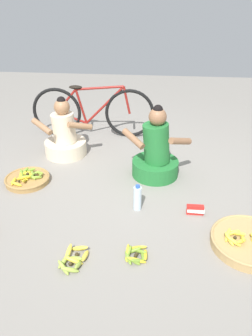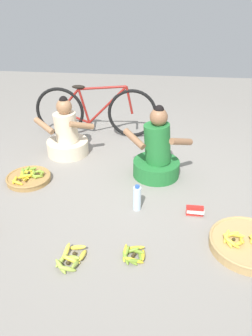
# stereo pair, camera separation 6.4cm
# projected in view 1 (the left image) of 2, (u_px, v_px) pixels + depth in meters

# --- Properties ---
(ground_plane) EXTENTS (10.00, 10.00, 0.00)m
(ground_plane) POSITION_uv_depth(u_px,v_px,m) (128.00, 187.00, 3.52)
(ground_plane) COLOR gray
(vendor_woman_front) EXTENTS (0.76, 0.52, 0.83)m
(vendor_woman_front) POSITION_uv_depth(u_px,v_px,m) (156.00, 154.00, 3.62)
(vendor_woman_front) COLOR #237233
(vendor_woman_front) RESTS_ON ground
(vendor_woman_behind) EXTENTS (0.74, 0.53, 0.75)m
(vendor_woman_behind) POSITION_uv_depth(u_px,v_px,m) (65.00, 137.00, 4.09)
(vendor_woman_behind) COLOR beige
(vendor_woman_behind) RESTS_ON ground
(bicycle_leaning) EXTENTS (1.70, 0.11, 0.73)m
(bicycle_leaning) POSITION_uv_depth(u_px,v_px,m) (93.00, 112.00, 4.55)
(bicycle_leaning) COLOR black
(bicycle_leaning) RESTS_ON ground
(banana_basket_back_left) EXTENTS (0.49, 0.49, 0.14)m
(banana_basket_back_left) POSITION_uv_depth(u_px,v_px,m) (28.00, 179.00, 3.60)
(banana_basket_back_left) COLOR #A87F47
(banana_basket_back_left) RESTS_ON ground
(banana_basket_near_vendor) EXTENTS (0.64, 0.64, 0.16)m
(banana_basket_near_vendor) POSITION_uv_depth(u_px,v_px,m) (250.00, 242.00, 2.70)
(banana_basket_near_vendor) COLOR tan
(banana_basket_near_vendor) RESTS_ON ground
(loose_bananas_back_center) EXTENTS (0.20, 0.21, 0.09)m
(loose_bananas_back_center) POSITION_uv_depth(u_px,v_px,m) (136.00, 255.00, 2.60)
(loose_bananas_back_center) COLOR yellow
(loose_bananas_back_center) RESTS_ON ground
(loose_bananas_front_center) EXTENTS (0.23, 0.31, 0.09)m
(loose_bananas_front_center) POSITION_uv_depth(u_px,v_px,m) (74.00, 259.00, 2.56)
(loose_bananas_front_center) COLOR yellow
(loose_bananas_front_center) RESTS_ON ground
(water_bottle) EXTENTS (0.08, 0.08, 0.27)m
(water_bottle) POSITION_uv_depth(u_px,v_px,m) (137.00, 198.00, 3.12)
(water_bottle) COLOR silver
(water_bottle) RESTS_ON ground
(packet_carton_stack) EXTENTS (0.17, 0.07, 0.09)m
(packet_carton_stack) POSITION_uv_depth(u_px,v_px,m) (195.00, 210.00, 3.09)
(packet_carton_stack) COLOR red
(packet_carton_stack) RESTS_ON ground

